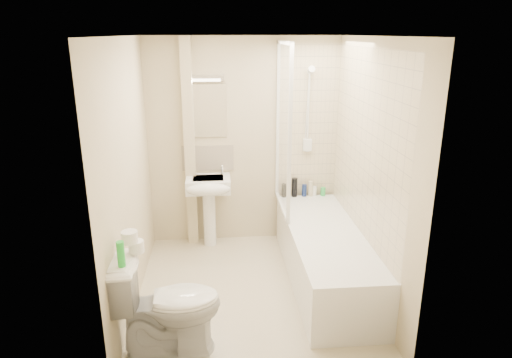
{
  "coord_description": "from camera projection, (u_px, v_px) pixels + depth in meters",
  "views": [
    {
      "loc": [
        -0.3,
        -3.93,
        2.43
      ],
      "look_at": [
        0.06,
        0.2,
        1.09
      ],
      "focal_mm": 32.0,
      "sensor_mm": 36.0,
      "label": 1
    }
  ],
  "objects": [
    {
      "name": "pipe_boxing",
      "position": [
        190.0,
        145.0,
        5.21
      ],
      "size": [
        0.12,
        0.12,
        2.4
      ],
      "primitive_type": "cube",
      "color": "beige",
      "rests_on": "ground"
    },
    {
      "name": "tile_right",
      "position": [
        366.0,
        144.0,
        4.28
      ],
      "size": [
        0.01,
        2.1,
        1.75
      ],
      "primitive_type": "cube",
      "color": "beige",
      "rests_on": "wall_right"
    },
    {
      "name": "bathtub",
      "position": [
        325.0,
        255.0,
        4.6
      ],
      "size": [
        0.7,
        2.1,
        0.55
      ],
      "color": "white",
      "rests_on": "ground"
    },
    {
      "name": "toilet",
      "position": [
        168.0,
        304.0,
        3.54
      ],
      "size": [
        0.59,
        0.89,
        0.83
      ],
      "primitive_type": "imported",
      "rotation": [
        0.0,
        0.0,
        1.65
      ],
      "color": "white",
      "rests_on": "ground"
    },
    {
      "name": "bottle_white_b",
      "position": [
        314.0,
        191.0,
        5.48
      ],
      "size": [
        0.05,
        0.05,
        0.12
      ],
      "primitive_type": "cylinder",
      "color": "white",
      "rests_on": "bathtub"
    },
    {
      "name": "wall_left",
      "position": [
        128.0,
        178.0,
        4.04
      ],
      "size": [
        0.02,
        2.5,
        2.4
      ],
      "primitive_type": "cube",
      "color": "beige",
      "rests_on": "ground"
    },
    {
      "name": "shower_screen",
      "position": [
        283.0,
        129.0,
        4.84
      ],
      "size": [
        0.04,
        0.92,
        1.8
      ],
      "color": "white",
      "rests_on": "bathtub"
    },
    {
      "name": "bottle_cream",
      "position": [
        311.0,
        189.0,
        5.47
      ],
      "size": [
        0.06,
        0.06,
        0.18
      ],
      "primitive_type": "cylinder",
      "color": "beige",
      "rests_on": "bathtub"
    },
    {
      "name": "wall_right",
      "position": [
        370.0,
        172.0,
        4.22
      ],
      "size": [
        0.02,
        2.5,
        2.4
      ],
      "primitive_type": "cube",
      "color": "beige",
      "rests_on": "ground"
    },
    {
      "name": "bottle_green",
      "position": [
        323.0,
        192.0,
        5.49
      ],
      "size": [
        0.06,
        0.06,
        0.1
      ],
      "primitive_type": "cylinder",
      "color": "green",
      "rests_on": "bathtub"
    },
    {
      "name": "wall_back",
      "position": [
        243.0,
        143.0,
        5.32
      ],
      "size": [
        2.2,
        0.02,
        2.4
      ],
      "primitive_type": "cube",
      "color": "beige",
      "rests_on": "ground"
    },
    {
      "name": "bottle_blue",
      "position": [
        304.0,
        190.0,
        5.47
      ],
      "size": [
        0.06,
        0.06,
        0.15
      ],
      "primitive_type": "cylinder",
      "color": "navy",
      "rests_on": "bathtub"
    },
    {
      "name": "pedestal_sink",
      "position": [
        209.0,
        193.0,
        5.22
      ],
      "size": [
        0.5,
        0.47,
        0.97
      ],
      "color": "white",
      "rests_on": "ground"
    },
    {
      "name": "green_bottle",
      "position": [
        121.0,
        254.0,
        3.24
      ],
      "size": [
        0.06,
        0.06,
        0.19
      ],
      "primitive_type": "cylinder",
      "color": "green",
      "rests_on": "toilet"
    },
    {
      "name": "ceiling",
      "position": [
        251.0,
        36.0,
        3.76
      ],
      "size": [
        2.2,
        2.5,
        0.02
      ],
      "primitive_type": "cube",
      "color": "white",
      "rests_on": "wall_back"
    },
    {
      "name": "mirror",
      "position": [
        206.0,
        111.0,
        5.15
      ],
      "size": [
        0.46,
        0.01,
        0.6
      ],
      "primitive_type": "cube",
      "color": "white",
      "rests_on": "wall_back"
    },
    {
      "name": "bottle_black_b",
      "position": [
        294.0,
        187.0,
        5.44
      ],
      "size": [
        0.07,
        0.07,
        0.23
      ],
      "primitive_type": "cylinder",
      "color": "black",
      "rests_on": "bathtub"
    },
    {
      "name": "bottle_black_a",
      "position": [
        284.0,
        190.0,
        5.44
      ],
      "size": [
        0.06,
        0.06,
        0.16
      ],
      "primitive_type": "cylinder",
      "color": "black",
      "rests_on": "bathtub"
    },
    {
      "name": "toilet_roll_upper",
      "position": [
        130.0,
        237.0,
        3.41
      ],
      "size": [
        0.12,
        0.12,
        0.09
      ],
      "primitive_type": "cylinder",
      "color": "white",
      "rests_on": "toilet_roll_lower"
    },
    {
      "name": "tile_back",
      "position": [
        308.0,
        123.0,
        5.3
      ],
      "size": [
        0.7,
        0.01,
        1.75
      ],
      "primitive_type": "cube",
      "color": "beige",
      "rests_on": "wall_back"
    },
    {
      "name": "toilet_roll_lower",
      "position": [
        136.0,
        247.0,
        3.46
      ],
      "size": [
        0.12,
        0.12,
        0.09
      ],
      "primitive_type": "cylinder",
      "color": "white",
      "rests_on": "toilet"
    },
    {
      "name": "strip_light",
      "position": [
        205.0,
        78.0,
        5.02
      ],
      "size": [
        0.42,
        0.07,
        0.07
      ],
      "primitive_type": "cube",
      "color": "silver",
      "rests_on": "wall_back"
    },
    {
      "name": "floor",
      "position": [
        252.0,
        291.0,
        4.5
      ],
      "size": [
        2.5,
        2.5,
        0.0
      ],
      "primitive_type": "plane",
      "color": "beige",
      "rests_on": "ground"
    },
    {
      "name": "shower_fixture",
      "position": [
        309.0,
        113.0,
        5.22
      ],
      "size": [
        0.1,
        0.16,
        0.99
      ],
      "color": "white",
      "rests_on": "wall_back"
    },
    {
      "name": "splashback",
      "position": [
        208.0,
        158.0,
        5.32
      ],
      "size": [
        0.6,
        0.02,
        0.3
      ],
      "primitive_type": "cube",
      "color": "beige",
      "rests_on": "wall_back"
    }
  ]
}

